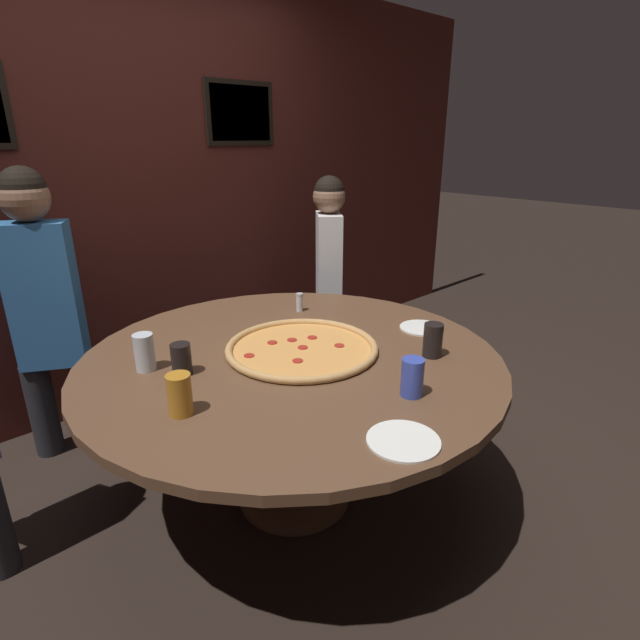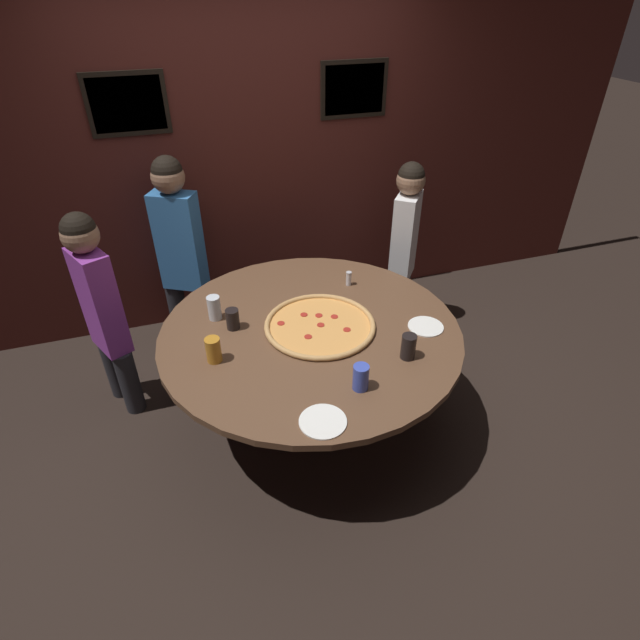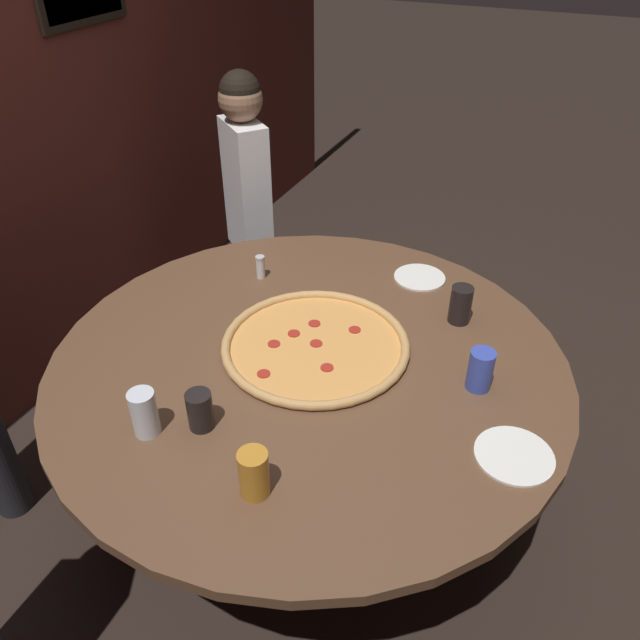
{
  "view_description": "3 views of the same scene",
  "coord_description": "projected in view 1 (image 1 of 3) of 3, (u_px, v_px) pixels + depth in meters",
  "views": [
    {
      "loc": [
        -1.23,
        -1.5,
        1.62
      ],
      "look_at": [
        0.08,
        -0.09,
        0.9
      ],
      "focal_mm": 28.0,
      "sensor_mm": 36.0,
      "label": 1
    },
    {
      "loc": [
        -0.69,
        -2.27,
        2.47
      ],
      "look_at": [
        0.04,
        -0.05,
        0.82
      ],
      "focal_mm": 28.0,
      "sensor_mm": 36.0,
      "label": 2
    },
    {
      "loc": [
        -1.5,
        -0.72,
        2.09
      ],
      "look_at": [
        0.03,
        -0.03,
        0.88
      ],
      "focal_mm": 35.0,
      "sensor_mm": 36.0,
      "label": 3
    }
  ],
  "objects": [
    {
      "name": "ground_plane",
      "position": [
        295.0,
        496.0,
        2.38
      ],
      "size": [
        24.0,
        24.0,
        0.0
      ],
      "primitive_type": "plane",
      "color": "black"
    },
    {
      "name": "back_wall",
      "position": [
        128.0,
        191.0,
        2.94
      ],
      "size": [
        6.4,
        0.08,
        2.6
      ],
      "color": "#4C1E19",
      "rests_on": "ground_plane"
    },
    {
      "name": "dining_table",
      "position": [
        292.0,
        378.0,
        2.16
      ],
      "size": [
        1.77,
        1.77,
        0.74
      ],
      "color": "brown",
      "rests_on": "ground_plane"
    },
    {
      "name": "giant_pizza",
      "position": [
        302.0,
        348.0,
        2.15
      ],
      "size": [
        0.66,
        0.66,
        0.03
      ],
      "color": "#E0994C",
      "rests_on": "dining_table"
    },
    {
      "name": "drink_cup_far_left",
      "position": [
        180.0,
        395.0,
        1.65
      ],
      "size": [
        0.08,
        0.08,
        0.14
      ],
      "primitive_type": "cylinder",
      "color": "#BC7A23",
      "rests_on": "dining_table"
    },
    {
      "name": "drink_cup_beside_pizza",
      "position": [
        433.0,
        340.0,
        2.08
      ],
      "size": [
        0.08,
        0.08,
        0.14
      ],
      "primitive_type": "cylinder",
      "color": "black",
      "rests_on": "dining_table"
    },
    {
      "name": "drink_cup_by_shaker",
      "position": [
        144.0,
        352.0,
        1.96
      ],
      "size": [
        0.08,
        0.08,
        0.15
      ],
      "primitive_type": "cylinder",
      "color": "silver",
      "rests_on": "dining_table"
    },
    {
      "name": "drink_cup_front_edge",
      "position": [
        412.0,
        377.0,
        1.77
      ],
      "size": [
        0.08,
        0.08,
        0.14
      ],
      "primitive_type": "cylinder",
      "color": "#384CB7",
      "rests_on": "dining_table"
    },
    {
      "name": "drink_cup_near_right",
      "position": [
        181.0,
        359.0,
        1.93
      ],
      "size": [
        0.08,
        0.08,
        0.13
      ],
      "primitive_type": "cylinder",
      "color": "black",
      "rests_on": "dining_table"
    },
    {
      "name": "white_plate_near_front",
      "position": [
        403.0,
        441.0,
        1.52
      ],
      "size": [
        0.23,
        0.23,
        0.01
      ],
      "primitive_type": "cylinder",
      "color": "white",
      "rests_on": "dining_table"
    },
    {
      "name": "white_plate_right_side",
      "position": [
        422.0,
        328.0,
        2.4
      ],
      "size": [
        0.21,
        0.21,
        0.01
      ],
      "primitive_type": "cylinder",
      "color": "white",
      "rests_on": "dining_table"
    },
    {
      "name": "condiment_shaker",
      "position": [
        300.0,
        302.0,
        2.63
      ],
      "size": [
        0.04,
        0.04,
        0.1
      ],
      "color": "silver",
      "rests_on": "dining_table"
    },
    {
      "name": "diner_far_left",
      "position": [
        329.0,
        269.0,
        3.31
      ],
      "size": [
        0.31,
        0.35,
        1.38
      ],
      "rotation": [
        0.0,
        0.0,
        -2.25
      ],
      "color": "#232328",
      "rests_on": "ground_plane"
    },
    {
      "name": "diner_side_left",
      "position": [
        45.0,
        302.0,
        2.45
      ],
      "size": [
        0.39,
        0.3,
        1.49
      ],
      "rotation": [
        0.0,
        0.0,
        2.63
      ],
      "color": "#232328",
      "rests_on": "ground_plane"
    }
  ]
}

